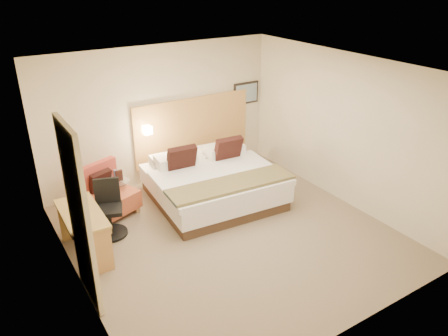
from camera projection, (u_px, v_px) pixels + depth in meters
floor at (230, 234)px, 7.16m from camera, size 4.80×5.00×0.02m
ceiling at (231, 68)px, 6.02m from camera, size 4.80×5.00×0.02m
wall_back at (160, 115)px, 8.51m from camera, size 4.80×0.02×2.70m
wall_front at (358, 238)px, 4.67m from camera, size 4.80×0.02×2.70m
wall_left at (68, 200)px, 5.42m from camera, size 0.02×5.00×2.70m
wall_right at (344, 129)px, 7.76m from camera, size 0.02×5.00×2.70m
headboard_panel at (193, 128)px, 8.99m from camera, size 2.60×0.04×1.30m
art_frame at (246, 93)px, 9.41m from camera, size 0.62×0.03×0.47m
art_canvas at (247, 93)px, 9.39m from camera, size 0.54×0.01×0.39m
lamp_arm at (146, 129)px, 8.36m from camera, size 0.02×0.12×0.02m
lamp_shade at (147, 130)px, 8.31m from camera, size 0.15×0.15×0.15m
curtain at (79, 217)px, 5.31m from camera, size 0.06×0.90×2.42m
bottle_a at (111, 176)px, 7.74m from camera, size 0.06×0.06×0.18m
bottle_b at (115, 175)px, 7.80m from camera, size 0.06×0.06×0.18m
menu_folder at (119, 175)px, 7.75m from camera, size 0.12×0.05×0.20m
bed at (213, 182)px, 8.08m from camera, size 2.34×2.30×1.07m
lounge_chair at (106, 196)px, 7.60m from camera, size 1.06×0.99×0.90m
side_table at (118, 192)px, 7.87m from camera, size 0.48×0.48×0.51m
desk at (84, 221)px, 6.42m from camera, size 0.57×1.20×0.74m
desk_chair at (109, 213)px, 7.02m from camera, size 0.67×0.67×0.93m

